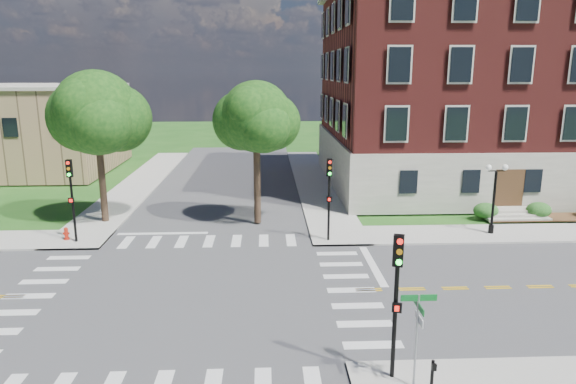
{
  "coord_description": "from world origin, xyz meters",
  "views": [
    {
      "loc": [
        3.36,
        -21.52,
        9.75
      ],
      "look_at": [
        4.58,
        6.08,
        3.2
      ],
      "focal_mm": 32.0,
      "sensor_mm": 36.0,
      "label": 1
    }
  ],
  "objects_px": {
    "traffic_signal_ne": "(329,189)",
    "fire_hydrant": "(66,234)",
    "push_button_post": "(432,376)",
    "twin_lamp_west": "(494,195)",
    "street_sign_pole": "(418,323)",
    "traffic_signal_nw": "(71,190)",
    "traffic_signal_se": "(397,288)"
  },
  "relations": [
    {
      "from": "push_button_post",
      "to": "fire_hydrant",
      "type": "relative_size",
      "value": 1.6
    },
    {
      "from": "traffic_signal_nw",
      "to": "push_button_post",
      "type": "distance_m",
      "value": 22.17
    },
    {
      "from": "twin_lamp_west",
      "to": "push_button_post",
      "type": "height_order",
      "value": "twin_lamp_west"
    },
    {
      "from": "push_button_post",
      "to": "fire_hydrant",
      "type": "distance_m",
      "value": 22.79
    },
    {
      "from": "traffic_signal_se",
      "to": "traffic_signal_nw",
      "type": "height_order",
      "value": "same"
    },
    {
      "from": "twin_lamp_west",
      "to": "fire_hydrant",
      "type": "distance_m",
      "value": 25.43
    },
    {
      "from": "street_sign_pole",
      "to": "push_button_post",
      "type": "bearing_deg",
      "value": -53.63
    },
    {
      "from": "twin_lamp_west",
      "to": "fire_hydrant",
      "type": "xyz_separation_m",
      "value": [
        -25.35,
        -0.15,
        -2.06
      ]
    },
    {
      "from": "traffic_signal_ne",
      "to": "traffic_signal_nw",
      "type": "xyz_separation_m",
      "value": [
        -14.61,
        0.38,
        0.0
      ]
    },
    {
      "from": "fire_hydrant",
      "to": "push_button_post",
      "type": "bearing_deg",
      "value": -43.15
    },
    {
      "from": "twin_lamp_west",
      "to": "street_sign_pole",
      "type": "relative_size",
      "value": 1.36
    },
    {
      "from": "push_button_post",
      "to": "twin_lamp_west",
      "type": "bearing_deg",
      "value": 61.0
    },
    {
      "from": "traffic_signal_se",
      "to": "twin_lamp_west",
      "type": "distance_m",
      "value": 17.56
    },
    {
      "from": "street_sign_pole",
      "to": "push_button_post",
      "type": "relative_size",
      "value": 2.58
    },
    {
      "from": "fire_hydrant",
      "to": "traffic_signal_ne",
      "type": "bearing_deg",
      "value": -2.8
    },
    {
      "from": "traffic_signal_ne",
      "to": "fire_hydrant",
      "type": "bearing_deg",
      "value": 177.2
    },
    {
      "from": "traffic_signal_se",
      "to": "fire_hydrant",
      "type": "bearing_deg",
      "value": 137.25
    },
    {
      "from": "street_sign_pole",
      "to": "traffic_signal_nw",
      "type": "bearing_deg",
      "value": 136.64
    },
    {
      "from": "traffic_signal_ne",
      "to": "fire_hydrant",
      "type": "xyz_separation_m",
      "value": [
        -15.29,
        0.75,
        -2.72
      ]
    },
    {
      "from": "push_button_post",
      "to": "fire_hydrant",
      "type": "height_order",
      "value": "push_button_post"
    },
    {
      "from": "traffic_signal_ne",
      "to": "fire_hydrant",
      "type": "relative_size",
      "value": 6.4
    },
    {
      "from": "fire_hydrant",
      "to": "traffic_signal_nw",
      "type": "bearing_deg",
      "value": -28.27
    },
    {
      "from": "twin_lamp_west",
      "to": "street_sign_pole",
      "type": "bearing_deg",
      "value": -120.9
    },
    {
      "from": "traffic_signal_ne",
      "to": "push_button_post",
      "type": "distance_m",
      "value": 15.09
    },
    {
      "from": "fire_hydrant",
      "to": "street_sign_pole",
      "type": "bearing_deg",
      "value": -42.84
    },
    {
      "from": "traffic_signal_nw",
      "to": "push_button_post",
      "type": "bearing_deg",
      "value": -43.66
    },
    {
      "from": "street_sign_pole",
      "to": "twin_lamp_west",
      "type": "bearing_deg",
      "value": 59.1
    },
    {
      "from": "traffic_signal_se",
      "to": "street_sign_pole",
      "type": "distance_m",
      "value": 1.17
    },
    {
      "from": "traffic_signal_se",
      "to": "street_sign_pole",
      "type": "bearing_deg",
      "value": -45.53
    },
    {
      "from": "traffic_signal_ne",
      "to": "twin_lamp_west",
      "type": "xyz_separation_m",
      "value": [
        10.06,
        0.9,
        -0.66
      ]
    },
    {
      "from": "traffic_signal_ne",
      "to": "push_button_post",
      "type": "bearing_deg",
      "value": -84.86
    },
    {
      "from": "twin_lamp_west",
      "to": "push_button_post",
      "type": "xyz_separation_m",
      "value": [
        -8.72,
        -15.74,
        -1.73
      ]
    }
  ]
}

